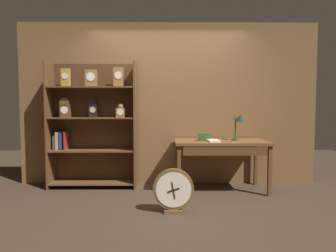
# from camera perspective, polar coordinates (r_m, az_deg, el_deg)

# --- Properties ---
(ground_plane) EXTENTS (10.00, 10.00, 0.00)m
(ground_plane) POSITION_cam_1_polar(r_m,az_deg,el_deg) (3.25, 0.28, -18.31)
(ground_plane) COLOR #3D2D21
(back_wood_panel) EXTENTS (4.80, 0.05, 2.60)m
(back_wood_panel) POSITION_cam_1_polar(r_m,az_deg,el_deg) (4.35, 0.05, 4.68)
(back_wood_panel) COLOR brown
(back_wood_panel) RESTS_ON ground
(bookshelf) EXTENTS (1.34, 0.34, 1.93)m
(bookshelf) POSITION_cam_1_polar(r_m,az_deg,el_deg) (4.31, -15.89, 0.50)
(bookshelf) COLOR brown
(bookshelf) RESTS_ON ground
(workbench) EXTENTS (1.36, 0.68, 0.75)m
(workbench) POSITION_cam_1_polar(r_m,az_deg,el_deg) (4.04, 11.23, -4.29)
(workbench) COLOR brown
(workbench) RESTS_ON ground
(desk_lamp) EXTENTS (0.19, 0.19, 0.42)m
(desk_lamp) POSITION_cam_1_polar(r_m,az_deg,el_deg) (4.13, 14.99, 1.00)
(desk_lamp) COLOR #1E472D
(desk_lamp) RESTS_ON workbench
(toolbox_small) EXTENTS (0.18, 0.12, 0.11)m
(toolbox_small) POSITION_cam_1_polar(r_m,az_deg,el_deg) (4.04, 7.86, -2.30)
(toolbox_small) COLOR #2D5123
(toolbox_small) RESTS_ON workbench
(open_repair_manual) EXTENTS (0.18, 0.24, 0.02)m
(open_repair_manual) POSITION_cam_1_polar(r_m,az_deg,el_deg) (3.92, 9.64, -3.12)
(open_repair_manual) COLOR silver
(open_repair_manual) RESTS_ON workbench
(round_clock_large) EXTENTS (0.48, 0.11, 0.52)m
(round_clock_large) POSITION_cam_1_polar(r_m,az_deg,el_deg) (3.20, 1.16, -13.61)
(round_clock_large) COLOR brown
(round_clock_large) RESTS_ON ground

